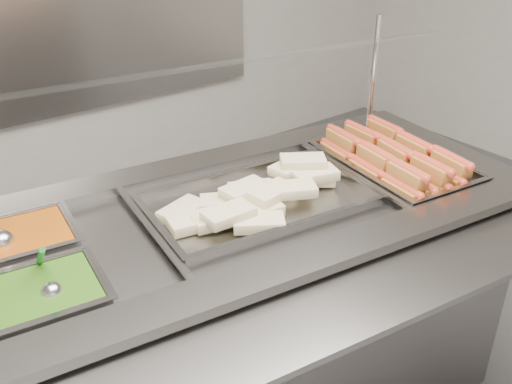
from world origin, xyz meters
TOP-DOWN VIEW (x-y plane):
  - back_panel at (0.00, 2.45)m, footprint 3.00×0.04m
  - steam_counter at (-0.07, 0.33)m, footprint 2.09×1.14m
  - tray_rail at (-0.15, -0.21)m, footprint 1.92×0.64m
  - sneeze_guard at (-0.04, 0.56)m, footprint 1.77×0.55m
  - pan_hotdogs at (0.58, 0.24)m, footprint 0.44×0.63m
  - pan_wraps at (-0.01, 0.32)m, footprint 0.77×0.52m
  - pan_beans at (-0.73, 0.58)m, footprint 0.35×0.30m
  - pan_peas at (-0.77, 0.27)m, footprint 0.35×0.30m
  - hotdogs_in_buns at (0.56, 0.24)m, footprint 0.36×0.57m
  - tortilla_wraps at (-0.02, 0.32)m, footprint 0.67×0.36m
  - ladle at (-0.77, 0.57)m, footprint 0.07×0.21m
  - serving_spoon at (-0.74, 0.26)m, footprint 0.06×0.18m

SIDE VIEW (x-z plane):
  - steam_counter at x=-0.07m, z-range 0.00..0.95m
  - tray_rail at x=-0.15m, z-range 0.87..0.92m
  - pan_hotdogs at x=0.58m, z-range 0.85..0.96m
  - pan_beans at x=-0.73m, z-range 0.85..0.96m
  - pan_peas at x=-0.77m, z-range 0.85..0.96m
  - pan_wraps at x=-0.01m, z-range 0.88..0.96m
  - ladle at x=-0.77m, z-range 0.89..1.03m
  - tortilla_wraps at x=-0.02m, z-range 0.91..1.01m
  - serving_spoon at x=-0.74m, z-range 0.88..1.04m
  - hotdogs_in_buns at x=0.56m, z-range 0.90..1.02m
  - back_panel at x=0.00m, z-range 0.60..1.80m
  - sneeze_guard at x=-0.04m, z-range 1.10..1.57m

